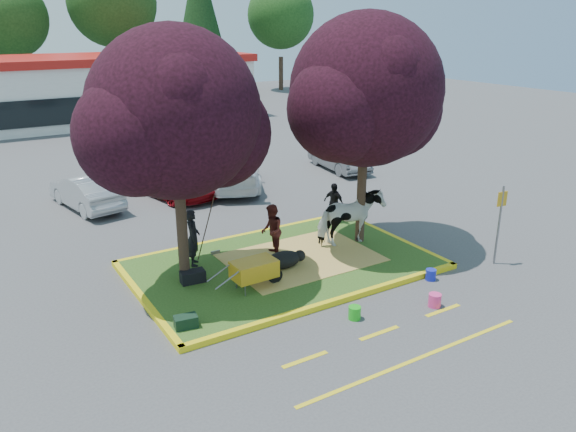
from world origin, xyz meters
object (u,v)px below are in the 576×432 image
bucket_pink (435,300)px  bucket_blue (431,275)px  cow (350,218)px  handler (193,238)px  wheelbarrow (255,269)px  bucket_green (355,313)px  sign_post (500,217)px  calf (283,260)px  car_silver (86,191)px

bucket_pink → bucket_blue: bearing=48.5°
cow → handler: size_ratio=1.25×
wheelbarrow → bucket_green: bearing=-61.8°
bucket_green → bucket_pink: bearing=-15.0°
sign_post → calf: bearing=160.4°
handler → bucket_blue: (5.19, -3.99, -0.81)m
wheelbarrow → calf: bearing=27.3°
cow → wheelbarrow: 4.07m
wheelbarrow → bucket_pink: (3.43, -2.92, -0.51)m
handler → bucket_pink: bearing=-119.2°
bucket_blue → car_silver: 12.96m
cow → bucket_green: size_ratio=6.35×
car_silver → calf: bearing=99.9°
handler → bucket_blue: handler is taller
calf → handler: size_ratio=0.67×
car_silver → bucket_pink: bearing=103.1°
handler → bucket_green: bearing=-133.5°
calf → car_silver: bearing=94.2°
bucket_pink → car_silver: bearing=113.9°
sign_post → bucket_blue: (-2.36, 0.18, -1.28)m
calf → bucket_blue: size_ratio=3.60×
cow → calf: size_ratio=1.86×
bucket_green → car_silver: bearing=106.1°
handler → bucket_green: size_ratio=5.08×
bucket_blue → sign_post: bearing=-4.3°
wheelbarrow → bucket_blue: bearing=-23.8°
cow → handler: bearing=81.1°
calf → bucket_pink: bearing=-75.6°
cow → bucket_green: (-2.52, -3.50, -0.84)m
calf → bucket_green: bearing=-104.2°
cow → calf: bearing=103.4°
cow → car_silver: bearing=39.8°
calf → bucket_blue: (3.18, -2.48, -0.23)m
bucket_green → bucket_pink: 2.12m
cow → calf: (-2.64, -0.42, -0.62)m
calf → bucket_green: calf is taller
cow → bucket_pink: cow is taller
calf → car_silver: (-3.30, 8.73, 0.26)m
cow → bucket_green: bearing=148.6°
cow → handler: (-4.64, 1.08, -0.05)m
wheelbarrow → sign_post: (6.80, -1.96, 0.75)m
calf → car_silver: car_silver is taller
bucket_green → bucket_blue: 3.12m
cow → wheelbarrow: cow is taller
bucket_pink → handler: bearing=129.1°
cow → car_silver: 10.22m
cow → sign_post: bearing=-132.5°
cow → bucket_pink: 4.16m
handler → wheelbarrow: bearing=-139.7°
wheelbarrow → car_silver: bearing=100.3°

